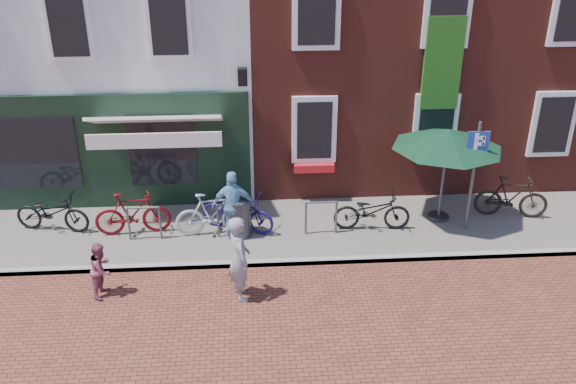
{
  "coord_description": "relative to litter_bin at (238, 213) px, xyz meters",
  "views": [
    {
      "loc": [
        -1.09,
        -11.14,
        7.17
      ],
      "look_at": [
        -0.27,
        0.99,
        1.29
      ],
      "focal_mm": 38.37,
      "sensor_mm": 36.0,
      "label": 1
    }
  ],
  "objects": [
    {
      "name": "building_stucco",
      "position": [
        -3.61,
        5.73,
        3.85
      ],
      "size": [
        8.0,
        8.0,
        9.0
      ],
      "primitive_type": "cube",
      "color": "silver",
      "rests_on": "ground"
    },
    {
      "name": "litter_bin",
      "position": [
        0.0,
        0.0,
        0.0
      ],
      "size": [
        0.58,
        0.58,
        1.07
      ],
      "color": "#3C3C3F",
      "rests_on": "sidewalk"
    },
    {
      "name": "parasol",
      "position": [
        4.82,
        0.48,
        1.59
      ],
      "size": [
        2.57,
        2.57,
        2.38
      ],
      "color": "#4C4C4F",
      "rests_on": "sidewalk"
    },
    {
      "name": "cafe_person",
      "position": [
        -0.1,
        -0.12,
        0.26
      ],
      "size": [
        0.96,
        0.42,
        1.63
      ],
      "primitive_type": "imported",
      "rotation": [
        0.0,
        0.0,
        3.12
      ],
      "color": "#6EAED2",
      "rests_on": "sidewalk"
    },
    {
      "name": "bicycle_3",
      "position": [
        -0.58,
        0.1,
        -0.04
      ],
      "size": [
        1.77,
        0.71,
        1.03
      ],
      "primitive_type": "imported",
      "rotation": [
        0.0,
        0.0,
        1.7
      ],
      "color": "#BCBBBE",
      "rests_on": "sidewalk"
    },
    {
      "name": "bicycle_2",
      "position": [
        -0.02,
        0.23,
        -0.09
      ],
      "size": [
        1.87,
        1.27,
        0.93
      ],
      "primitive_type": "imported",
      "rotation": [
        0.0,
        0.0,
        1.16
      ],
      "color": "#160D52",
      "rests_on": "sidewalk"
    },
    {
      "name": "sidewalk",
      "position": [
        2.39,
        0.23,
        -0.6
      ],
      "size": [
        24.0,
        3.0,
        0.1
      ],
      "primitive_type": "cube",
      "color": "slate",
      "rests_on": "ground"
    },
    {
      "name": "boy",
      "position": [
        -2.66,
        -2.02,
        -0.08
      ],
      "size": [
        0.55,
        0.65,
        1.15
      ],
      "primitive_type": "imported",
      "rotation": [
        0.0,
        0.0,
        1.34
      ],
      "color": "#93455C",
      "rests_on": "ground"
    },
    {
      "name": "bicycle_5",
      "position": [
        6.56,
        0.46,
        -0.04
      ],
      "size": [
        1.79,
        0.85,
        1.03
      ],
      "primitive_type": "imported",
      "rotation": [
        0.0,
        0.0,
        1.35
      ],
      "color": "black",
      "rests_on": "sidewalk"
    },
    {
      "name": "woman",
      "position": [
        0.04,
        -2.3,
        0.23
      ],
      "size": [
        0.58,
        0.74,
        1.77
      ],
      "primitive_type": "imported",
      "rotation": [
        0.0,
        0.0,
        1.85
      ],
      "color": "gray",
      "rests_on": "ground"
    },
    {
      "name": "ground",
      "position": [
        1.39,
        -1.27,
        -0.65
      ],
      "size": [
        80.0,
        80.0,
        0.0
      ],
      "primitive_type": "plane",
      "color": "brown"
    },
    {
      "name": "bicycle_1",
      "position": [
        -2.41,
        0.22,
        -0.04
      ],
      "size": [
        1.76,
        0.64,
        1.03
      ],
      "primitive_type": "imported",
      "rotation": [
        0.0,
        0.0,
        1.66
      ],
      "color": "#60090E",
      "rests_on": "sidewalk"
    },
    {
      "name": "parking_sign",
      "position": [
        5.31,
        -0.08,
        1.16
      ],
      "size": [
        0.5,
        0.07,
        2.64
      ],
      "color": "#4C4C4F",
      "rests_on": "sidewalk"
    },
    {
      "name": "bicycle_0",
      "position": [
        -4.3,
        0.5,
        -0.09
      ],
      "size": [
        1.86,
        0.97,
        0.93
      ],
      "primitive_type": "imported",
      "rotation": [
        0.0,
        0.0,
        1.36
      ],
      "color": "black",
      "rests_on": "sidewalk"
    },
    {
      "name": "bicycle_4",
      "position": [
        3.09,
        0.07,
        -0.09
      ],
      "size": [
        1.81,
        0.72,
        0.93
      ],
      "primitive_type": "imported",
      "rotation": [
        0.0,
        0.0,
        1.51
      ],
      "color": "black",
      "rests_on": "sidewalk"
    }
  ]
}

